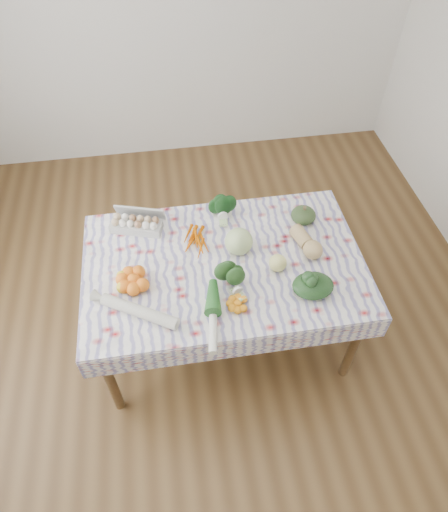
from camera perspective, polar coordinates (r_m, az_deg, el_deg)
The scene contains 17 objects.
ground at distance 3.32m, azimuth 0.00°, elevation -9.36°, with size 4.50×4.50×0.00m, color #51371C.
wall_back at distance 4.23m, azimuth -5.40°, elevation 29.04°, with size 4.00×0.04×2.80m, color silver.
dining_table at distance 2.77m, azimuth 0.00°, elevation -1.93°, with size 1.60×1.00×0.75m.
tablecloth at distance 2.71m, azimuth 0.00°, elevation -0.89°, with size 1.66×1.06×0.01m, color white.
egg_carton at distance 2.91m, azimuth -10.93°, elevation 3.84°, with size 0.32×0.13×0.09m, color #B8B8B2.
carrot_bunch at distance 2.79m, azimuth -3.35°, elevation 1.80°, with size 0.20×0.18×0.04m, color #C75600.
kale_bunch at distance 2.92m, azimuth -0.33°, elevation 6.16°, with size 0.17×0.15×0.15m, color #103511.
kabocha_squash at distance 2.95m, azimuth 9.90°, elevation 5.05°, with size 0.16×0.16×0.10m, color #334924.
cabbage at distance 2.70m, azimuth 1.87°, elevation 1.82°, with size 0.17×0.17×0.17m, color #B6CF83.
butternut_squash at distance 2.78m, azimuth 10.31°, elevation 1.80°, with size 0.12×0.25×0.12m, color tan.
orange_cluster at distance 2.61m, azimuth -11.24°, elevation -2.96°, with size 0.25×0.25×0.08m, color orange.
broccoli at distance 2.54m, azimuth 1.15°, elevation -3.38°, with size 0.15×0.15×0.11m, color #26501F.
mandarin_cluster at distance 2.49m, azimuth 1.74°, elevation -5.93°, with size 0.15×0.15×0.05m, color orange.
grapefruit at distance 2.65m, azimuth 6.74°, elevation -0.86°, with size 0.10×0.10×0.10m, color #F0EC83.
spinach_bag at distance 2.58m, azimuth 11.05°, elevation -3.66°, with size 0.23×0.19×0.10m, color #183416.
daikon at distance 2.49m, azimuth -10.50°, elevation -6.81°, with size 0.07×0.07×0.47m, color beige.
leek at distance 2.44m, azimuth -1.38°, elevation -7.67°, with size 0.05×0.05×0.42m, color white.
Camera 1 is at (-0.27, -1.73, 2.82)m, focal length 32.00 mm.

